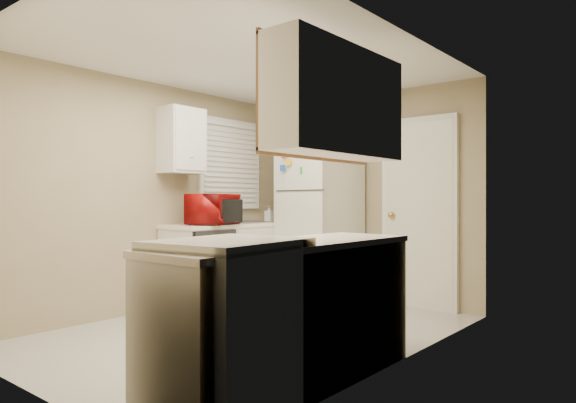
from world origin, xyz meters
The scene contains 19 objects.
floor centered at (0.00, 0.00, 0.00)m, with size 3.80×3.80×0.00m, color beige.
ceiling centered at (0.00, 0.00, 2.40)m, with size 3.80×3.80×0.00m, color white.
wall_left centered at (-1.40, 0.00, 1.20)m, with size 3.80×3.80×0.00m, color tan.
wall_right centered at (1.40, 0.00, 1.20)m, with size 3.80×3.80×0.00m, color tan.
wall_back centered at (0.00, 1.90, 1.20)m, with size 2.80×2.80×0.00m, color tan.
wall_front centered at (0.00, -1.90, 1.20)m, with size 2.80×2.80×0.00m, color tan.
left_counter centered at (-1.10, 0.90, 0.45)m, with size 0.60×1.80×0.90m, color silver.
dishwasher centered at (-0.81, 0.30, 0.49)m, with size 0.03×0.58×0.72m, color black.
sink centered at (-1.10, 1.05, 0.86)m, with size 0.54×0.74×0.16m, color gray.
microwave centered at (-1.01, 0.46, 1.05)m, with size 0.33×0.60×0.40m, color #8D0808.
soap_bottle centered at (-1.15, 1.52, 1.00)m, with size 0.09×0.09×0.20m, color white.
window_blinds centered at (-1.36, 1.05, 1.60)m, with size 0.10×0.98×1.08m, color silver.
upper_cabinet_left centered at (-1.25, 0.22, 1.80)m, with size 0.30×0.45×0.70m, color silver.
refrigerator centered at (-0.39, 1.54, 0.92)m, with size 0.76×0.74×1.85m, color silver.
cabinet_over_fridge centered at (-0.40, 1.75, 2.00)m, with size 0.70×0.30×0.40m, color silver.
interior_door centered at (0.70, 1.86, 1.02)m, with size 0.86×0.06×2.08m, color silver.
right_counter centered at (1.10, -0.80, 0.45)m, with size 0.60×2.00×0.90m, color silver.
stove centered at (1.11, -1.35, 0.48)m, with size 0.64×0.79×0.96m, color silver.
upper_cabinet_right centered at (1.25, -0.50, 1.80)m, with size 0.30×1.20×0.70m, color silver.
Camera 1 is at (3.14, -3.29, 1.16)m, focal length 32.00 mm.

